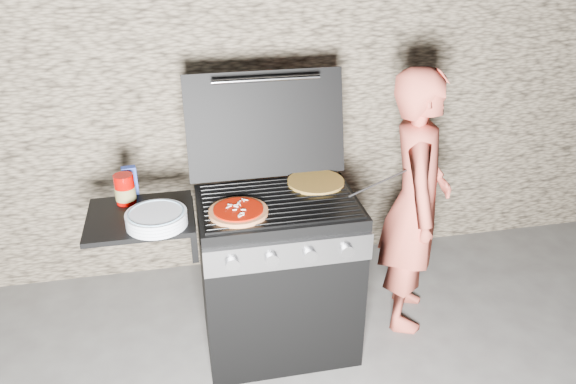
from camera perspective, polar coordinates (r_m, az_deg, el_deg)
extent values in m
plane|color=#4A4744|center=(3.31, -0.88, -14.93)|extent=(50.00, 50.00, 0.00)
cube|color=tan|center=(3.74, -4.03, 6.36)|extent=(8.00, 0.35, 1.80)
cylinder|color=gold|center=(2.96, 2.84, 1.04)|extent=(0.39, 0.39, 0.02)
cylinder|color=#A50200|center=(2.86, -16.24, 0.31)|extent=(0.10, 0.10, 0.15)
cube|color=navy|center=(2.94, -15.76, 1.11)|extent=(0.08, 0.05, 0.15)
cylinder|color=silver|center=(2.64, -13.21, -2.66)|extent=(0.30, 0.30, 0.06)
imported|color=#CE5341|center=(3.16, 12.81, -1.09)|extent=(0.53, 0.64, 1.52)
cylinder|color=black|center=(2.90, 9.32, 0.86)|extent=(0.37, 0.12, 0.08)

